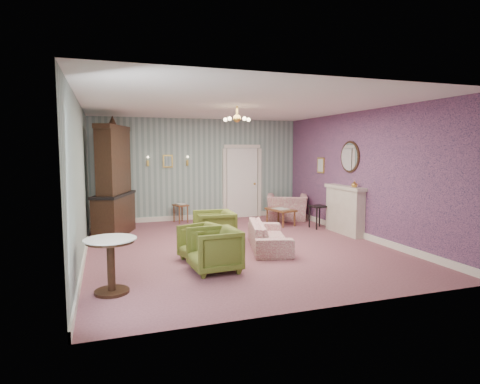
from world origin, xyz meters
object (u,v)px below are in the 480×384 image
object	(u,v)px
olive_chair_a	(214,248)
sofa_chintz	(269,231)
olive_chair_b	(203,241)
dresser	(113,178)
wingback_chair	(287,203)
pedestal_table	(111,266)
olive_chair_c	(214,226)
coffee_table	(281,217)
fireplace	(345,210)
side_table_black	(318,217)

from	to	relation	value
olive_chair_a	sofa_chintz	world-z (taller)	olive_chair_a
olive_chair_b	sofa_chintz	size ratio (longest dim) A/B	0.39
dresser	sofa_chintz	bearing A→B (deg)	-18.15
wingback_chair	pedestal_table	size ratio (longest dim) A/B	1.41
dresser	wingback_chair	bearing A→B (deg)	27.45
olive_chair_b	dresser	world-z (taller)	dresser
olive_chair_a	wingback_chair	bearing A→B (deg)	137.92
olive_chair_b	wingback_chair	bearing A→B (deg)	114.86
olive_chair_a	olive_chair_c	distance (m)	1.81
olive_chair_c	sofa_chintz	bearing A→B (deg)	62.88
olive_chair_b	olive_chair_c	size ratio (longest dim) A/B	0.88
pedestal_table	dresser	bearing A→B (deg)	87.96
dresser	coffee_table	distance (m)	4.43
olive_chair_b	coffee_table	world-z (taller)	olive_chair_b
fireplace	coffee_table	distance (m)	1.86
wingback_chair	fireplace	size ratio (longest dim) A/B	0.80
olive_chair_a	sofa_chintz	distance (m)	1.88
olive_chair_c	sofa_chintz	world-z (taller)	olive_chair_c
sofa_chintz	wingback_chair	distance (m)	3.47
olive_chair_c	wingback_chair	size ratio (longest dim) A/B	0.73
olive_chair_c	olive_chair_a	bearing A→B (deg)	-11.83
pedestal_table	fireplace	bearing A→B (deg)	24.42
coffee_table	olive_chair_c	bearing A→B (deg)	-143.41
pedestal_table	olive_chair_b	bearing A→B (deg)	37.57
olive_chair_b	fireplace	bearing A→B (deg)	86.77
fireplace	side_table_black	distance (m)	0.87
olive_chair_b	dresser	xyz separation A→B (m)	(-1.47, 2.78, 1.01)
sofa_chintz	olive_chair_b	bearing A→B (deg)	121.97
olive_chair_a	olive_chair_c	world-z (taller)	olive_chair_c
olive_chair_a	olive_chair_c	bearing A→B (deg)	161.54
olive_chair_a	pedestal_table	bearing A→B (deg)	-75.72
sofa_chintz	dresser	distance (m)	3.91
sofa_chintz	pedestal_table	size ratio (longest dim) A/B	2.33
dresser	coffee_table	world-z (taller)	dresser
olive_chair_c	wingback_chair	distance (m)	3.68
side_table_black	sofa_chintz	bearing A→B (deg)	-142.70
wingback_chair	dresser	size ratio (longest dim) A/B	0.41
wingback_chair	coffee_table	distance (m)	0.86
sofa_chintz	coffee_table	bearing A→B (deg)	-14.24
wingback_chair	dresser	xyz separation A→B (m)	(-4.77, -0.62, 0.88)
olive_chair_b	pedestal_table	bearing A→B (deg)	-73.41
wingback_chair	dresser	distance (m)	4.89
olive_chair_b	fireplace	world-z (taller)	fireplace
olive_chair_a	fireplace	bearing A→B (deg)	113.56
side_table_black	pedestal_table	bearing A→B (deg)	-147.84
olive_chair_c	wingback_chair	bearing A→B (deg)	133.19
olive_chair_b	wingback_chair	distance (m)	4.74
pedestal_table	side_table_black	bearing A→B (deg)	32.16
wingback_chair	olive_chair_b	bearing A→B (deg)	70.80
sofa_chintz	side_table_black	distance (m)	2.54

